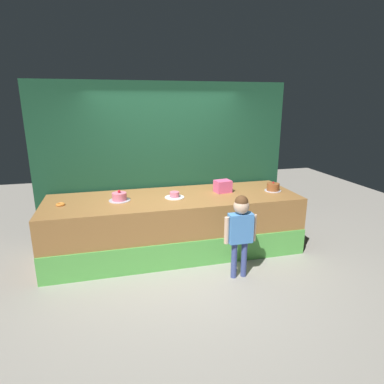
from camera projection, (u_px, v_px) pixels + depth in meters
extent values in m
plane|color=gray|center=(183.00, 268.00, 4.66)|extent=(12.00, 12.00, 0.00)
cube|color=#9E6B38|center=(174.00, 224.00, 5.12)|extent=(3.88, 1.24, 0.90)
cube|color=#59B24C|center=(183.00, 256.00, 4.60)|extent=(3.88, 0.02, 0.40)
cube|color=#19472D|center=(165.00, 162.00, 5.56)|extent=(4.28, 0.08, 2.64)
cylinder|color=#3F4C8C|center=(234.00, 260.00, 4.35)|extent=(0.08, 0.08, 0.51)
cylinder|color=#3F4C8C|center=(244.00, 259.00, 4.39)|extent=(0.08, 0.08, 0.51)
cube|color=#4C8CD8|center=(240.00, 228.00, 4.25)|extent=(0.32, 0.14, 0.40)
cylinder|color=beige|center=(227.00, 230.00, 4.20)|extent=(0.06, 0.06, 0.37)
cylinder|color=beige|center=(254.00, 228.00, 4.30)|extent=(0.06, 0.06, 0.37)
sphere|color=beige|center=(241.00, 206.00, 4.16)|extent=(0.21, 0.21, 0.21)
sphere|color=brown|center=(242.00, 202.00, 4.15)|extent=(0.17, 0.17, 0.17)
cube|color=#E8588C|center=(223.00, 186.00, 5.24)|extent=(0.28, 0.24, 0.19)
torus|color=orange|center=(60.00, 204.00, 4.58)|extent=(0.12, 0.12, 0.03)
cylinder|color=silver|center=(120.00, 200.00, 4.81)|extent=(0.32, 0.32, 0.01)
cylinder|color=pink|center=(119.00, 196.00, 4.79)|extent=(0.21, 0.21, 0.11)
sphere|color=red|center=(119.00, 191.00, 4.77)|extent=(0.04, 0.04, 0.04)
cylinder|color=white|center=(175.00, 197.00, 4.96)|extent=(0.30, 0.30, 0.01)
cylinder|color=pink|center=(174.00, 194.00, 4.95)|extent=(0.15, 0.15, 0.08)
cylinder|color=silver|center=(273.00, 191.00, 5.33)|extent=(0.27, 0.27, 0.01)
cylinder|color=brown|center=(273.00, 187.00, 5.31)|extent=(0.20, 0.20, 0.12)
sphere|color=red|center=(273.00, 182.00, 5.29)|extent=(0.03, 0.03, 0.03)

